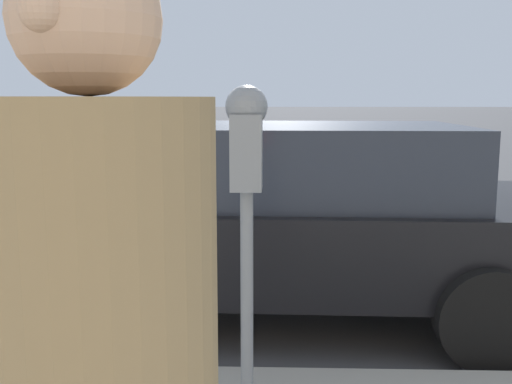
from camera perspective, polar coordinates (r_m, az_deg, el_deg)
name	(u,v)px	position (r m, az deg, el deg)	size (l,w,h in m)	color
ground_plane	(210,274)	(5.66, -4.42, -7.84)	(220.00, 220.00, 0.00)	#424244
parking_meter	(247,168)	(2.71, -0.90, 2.35)	(0.21, 0.19, 1.56)	gray
car_black	(273,215)	(4.51, 1.67, -2.17)	(2.12, 4.45, 1.44)	black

